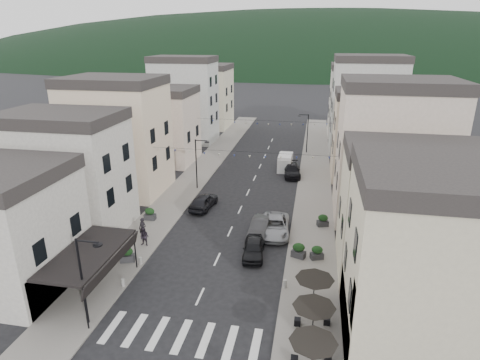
# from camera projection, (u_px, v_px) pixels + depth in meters

# --- Properties ---
(sidewalk_left) EXTENTS (4.00, 76.00, 0.12)m
(sidewalk_left) POSITION_uv_depth(u_px,v_px,m) (200.00, 172.00, 53.15)
(sidewalk_left) COLOR slate
(sidewalk_left) RESTS_ON ground
(sidewalk_right) EXTENTS (4.00, 76.00, 0.12)m
(sidewalk_right) POSITION_uv_depth(u_px,v_px,m) (314.00, 179.00, 50.53)
(sidewalk_right) COLOR slate
(sidewalk_right) RESTS_ON ground
(hill_backdrop) EXTENTS (640.00, 360.00, 70.00)m
(hill_backdrop) POSITION_uv_depth(u_px,v_px,m) (309.00, 60.00, 299.58)
(hill_backdrop) COLOR black
(hill_backdrop) RESTS_ON ground
(bistro_building) EXTENTS (10.00, 8.00, 10.00)m
(bistro_building) POSITION_uv_depth(u_px,v_px,m) (444.00, 271.00, 21.75)
(bistro_building) COLOR #C2B99A
(bistro_building) RESTS_ON ground
(boutique_awning) EXTENTS (3.77, 7.50, 3.28)m
(boutique_awning) POSITION_uv_depth(u_px,v_px,m) (91.00, 254.00, 27.11)
(boutique_awning) COLOR black
(boutique_awning) RESTS_ON ground
(buildings_row_left) EXTENTS (10.20, 54.16, 14.00)m
(buildings_row_left) POSITION_uv_depth(u_px,v_px,m) (163.00, 116.00, 57.63)
(buildings_row_left) COLOR #ABA59D
(buildings_row_left) RESTS_ON ground
(buildings_row_right) EXTENTS (10.20, 54.16, 14.50)m
(buildings_row_right) POSITION_uv_depth(u_px,v_px,m) (373.00, 124.00, 51.43)
(buildings_row_right) COLOR #C2B99A
(buildings_row_right) RESTS_ON ground
(cafe_terrace) EXTENTS (2.50, 8.10, 2.53)m
(cafe_terrace) POSITION_uv_depth(u_px,v_px,m) (314.00, 311.00, 22.73)
(cafe_terrace) COLOR black
(cafe_terrace) RESTS_ON ground
(streetlamp_left_near) EXTENTS (1.70, 0.56, 6.00)m
(streetlamp_left_near) POSITION_uv_depth(u_px,v_px,m) (85.00, 274.00, 23.89)
(streetlamp_left_near) COLOR black
(streetlamp_left_near) RESTS_ON ground
(streetlamp_left_far) EXTENTS (1.70, 0.56, 6.00)m
(streetlamp_left_far) POSITION_uv_depth(u_px,v_px,m) (198.00, 159.00, 46.07)
(streetlamp_left_far) COLOR black
(streetlamp_left_far) RESTS_ON ground
(streetlamp_right_far) EXTENTS (1.70, 0.56, 6.00)m
(streetlamp_right_far) POSITION_uv_depth(u_px,v_px,m) (306.00, 129.00, 60.68)
(streetlamp_right_far) COLOR black
(streetlamp_right_far) RESTS_ON ground
(bollards) EXTENTS (11.66, 10.26, 0.60)m
(bollards) POSITION_uv_depth(u_px,v_px,m) (198.00, 296.00, 27.22)
(bollards) COLOR gray
(bollards) RESTS_ON ground
(bunting_near) EXTENTS (19.00, 0.28, 0.62)m
(bunting_near) POSITION_uv_depth(u_px,v_px,m) (242.00, 155.00, 40.70)
(bunting_near) COLOR black
(bunting_near) RESTS_ON ground
(bunting_far) EXTENTS (19.00, 0.28, 0.62)m
(bunting_far) POSITION_uv_depth(u_px,v_px,m) (263.00, 123.00, 55.49)
(bunting_far) COLOR black
(bunting_far) RESTS_ON ground
(parked_car_a) EXTENTS (2.04, 4.26, 1.41)m
(parked_car_a) POSITION_uv_depth(u_px,v_px,m) (253.00, 248.00, 32.74)
(parked_car_a) COLOR black
(parked_car_a) RESTS_ON ground
(parked_car_b) EXTENTS (1.85, 4.53, 1.46)m
(parked_car_b) POSITION_uv_depth(u_px,v_px,m) (260.00, 227.00, 36.26)
(parked_car_b) COLOR #2D2D2F
(parked_car_b) RESTS_ON ground
(parked_car_c) EXTENTS (2.87, 5.55, 1.50)m
(parked_car_c) POSITION_uv_depth(u_px,v_px,m) (275.00, 226.00, 36.47)
(parked_car_c) COLOR #96989F
(parked_car_c) RESTS_ON ground
(parked_car_d) EXTENTS (2.59, 5.22, 1.46)m
(parked_car_d) POSITION_uv_depth(u_px,v_px,m) (292.00, 170.00, 51.56)
(parked_car_d) COLOR black
(parked_car_d) RESTS_ON ground
(parked_car_e) EXTENTS (2.39, 4.77, 1.56)m
(parked_car_e) POSITION_uv_depth(u_px,v_px,m) (204.00, 201.00, 41.81)
(parked_car_e) COLOR black
(parked_car_e) RESTS_ON ground
(delivery_van) EXTENTS (1.79, 4.47, 2.14)m
(delivery_van) POSITION_uv_depth(u_px,v_px,m) (285.00, 162.00, 54.03)
(delivery_van) COLOR silver
(delivery_van) RESTS_ON ground
(pedestrian_a) EXTENTS (0.80, 0.61, 1.98)m
(pedestrian_a) POSITION_uv_depth(u_px,v_px,m) (143.00, 229.00, 35.15)
(pedestrian_a) COLOR black
(pedestrian_a) RESTS_ON sidewalk_left
(pedestrian_b) EXTENTS (0.84, 0.67, 1.64)m
(pedestrian_b) POSITION_uv_depth(u_px,v_px,m) (144.00, 237.00, 34.06)
(pedestrian_b) COLOR #251E29
(pedestrian_b) RESTS_ON sidewalk_left
(planter_la) EXTENTS (1.27, 0.97, 1.26)m
(planter_la) POSITION_uv_depth(u_px,v_px,m) (127.00, 254.00, 31.74)
(planter_la) COLOR #323134
(planter_la) RESTS_ON sidewalk_left
(planter_lb) EXTENTS (1.11, 0.62, 1.23)m
(planter_lb) POSITION_uv_depth(u_px,v_px,m) (150.00, 214.00, 39.01)
(planter_lb) COLOR #2C2C2F
(planter_lb) RESTS_ON sidewalk_left
(planter_ra) EXTENTS (1.26, 0.98, 1.25)m
(planter_ra) POSITION_uv_depth(u_px,v_px,m) (299.00, 250.00, 32.35)
(planter_ra) COLOR #2D2D30
(planter_ra) RESTS_ON sidewalk_right
(planter_rb) EXTENTS (1.16, 0.90, 1.15)m
(planter_rb) POSITION_uv_depth(u_px,v_px,m) (317.00, 253.00, 32.13)
(planter_rb) COLOR #29282B
(planter_rb) RESTS_ON sidewalk_right
(planter_rc) EXTENTS (1.17, 0.88, 1.17)m
(planter_rc) POSITION_uv_depth(u_px,v_px,m) (323.00, 220.00, 37.70)
(planter_rc) COLOR #28292B
(planter_rc) RESTS_ON sidewalk_right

